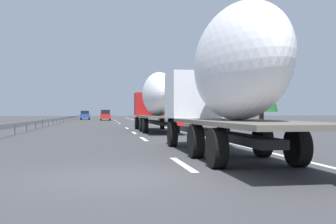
{
  "coord_description": "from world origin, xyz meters",
  "views": [
    {
      "loc": [
        -9.08,
        0.37,
        1.43
      ],
      "look_at": [
        20.92,
        -4.42,
        1.46
      ],
      "focal_mm": 43.74,
      "sensor_mm": 36.0,
      "label": 1
    }
  ],
  "objects": [
    {
      "name": "car_red_compact",
      "position": [
        65.26,
        -0.08,
        0.95
      ],
      "size": [
        4.4,
        1.81,
        1.9
      ],
      "color": "red",
      "rests_on": "ground_plane"
    },
    {
      "name": "lane_stripe_2",
      "position": [
        19.7,
        -1.8,
        0.0
      ],
      "size": [
        3.2,
        0.2,
        0.01
      ],
      "primitive_type": "cube",
      "color": "white",
      "rests_on": "ground_plane"
    },
    {
      "name": "truck_lead",
      "position": [
        21.47,
        -3.6,
        2.46
      ],
      "size": [
        12.92,
        2.55,
        4.34
      ],
      "color": "#B21919",
      "rests_on": "ground_plane"
    },
    {
      "name": "car_blue_sedan",
      "position": [
        73.97,
        3.87,
        0.9
      ],
      "size": [
        4.43,
        1.8,
        1.76
      ],
      "color": "#28479E",
      "rests_on": "ground_plane"
    },
    {
      "name": "tree_4",
      "position": [
        50.63,
        -12.07,
        3.39
      ],
      "size": [
        2.72,
        2.72,
        5.29
      ],
      "color": "#472D19",
      "rests_on": "ground_plane"
    },
    {
      "name": "tree_3",
      "position": [
        37.08,
        -9.87,
        3.1
      ],
      "size": [
        3.1,
        3.1,
        4.91
      ],
      "color": "#472D19",
      "rests_on": "ground_plane"
    },
    {
      "name": "lane_stripe_0",
      "position": [
        2.0,
        -1.8,
        0.0
      ],
      "size": [
        3.2,
        0.2,
        0.01
      ],
      "primitive_type": "cube",
      "color": "white",
      "rests_on": "ground_plane"
    },
    {
      "name": "lane_stripe_1",
      "position": [
        12.83,
        -1.8,
        0.0
      ],
      "size": [
        3.2,
        0.2,
        0.01
      ],
      "primitive_type": "cube",
      "color": "white",
      "rests_on": "ground_plane"
    },
    {
      "name": "ground_plane",
      "position": [
        40.0,
        0.0,
        0.0
      ],
      "size": [
        260.0,
        260.0,
        0.0
      ],
      "primitive_type": "plane",
      "color": "#38383A"
    },
    {
      "name": "lane_stripe_4",
      "position": [
        45.51,
        -1.8,
        0.0
      ],
      "size": [
        3.2,
        0.2,
        0.01
      ],
      "primitive_type": "cube",
      "color": "white",
      "rests_on": "ground_plane"
    },
    {
      "name": "road_sign",
      "position": [
        41.65,
        -6.7,
        2.27
      ],
      "size": [
        0.1,
        0.9,
        3.29
      ],
      "color": "gray",
      "rests_on": "ground_plane"
    },
    {
      "name": "tree_1",
      "position": [
        21.56,
        -11.98,
        4.2
      ],
      "size": [
        2.52,
        2.52,
        6.95
      ],
      "color": "#472D19",
      "rests_on": "ground_plane"
    },
    {
      "name": "guardrail_median",
      "position": [
        43.0,
        6.0,
        0.58
      ],
      "size": [
        94.0,
        0.1,
        0.76
      ],
      "color": "#9EA0A5",
      "rests_on": "ground_plane"
    },
    {
      "name": "lane_stripe_5",
      "position": [
        53.82,
        -1.8,
        0.0
      ],
      "size": [
        3.2,
        0.2,
        0.01
      ],
      "primitive_type": "cube",
      "color": "white",
      "rests_on": "ground_plane"
    },
    {
      "name": "lane_stripe_6",
      "position": [
        64.63,
        -1.8,
        0.0
      ],
      "size": [
        3.2,
        0.2,
        0.01
      ],
      "primitive_type": "cube",
      "color": "white",
      "rests_on": "ground_plane"
    },
    {
      "name": "lane_stripe_7",
      "position": [
        72.4,
        -1.8,
        0.0
      ],
      "size": [
        3.2,
        0.2,
        0.01
      ],
      "primitive_type": "cube",
      "color": "white",
      "rests_on": "ground_plane"
    },
    {
      "name": "tree_2",
      "position": [
        63.78,
        -9.63,
        4.22
      ],
      "size": [
        3.99,
        3.99,
        7.04
      ],
      "color": "#472D19",
      "rests_on": "ground_plane"
    },
    {
      "name": "tree_0",
      "position": [
        35.43,
        -11.79,
        3.95
      ],
      "size": [
        3.39,
        3.39,
        6.39
      ],
      "color": "#472D19",
      "rests_on": "ground_plane"
    },
    {
      "name": "edge_line_right",
      "position": [
        45.0,
        -5.5,
        0.0
      ],
      "size": [
        110.0,
        0.2,
        0.01
      ],
      "primitive_type": "cube",
      "color": "white",
      "rests_on": "ground_plane"
    },
    {
      "name": "lane_stripe_3",
      "position": [
        28.29,
        -1.8,
        0.0
      ],
      "size": [
        3.2,
        0.2,
        0.01
      ],
      "primitive_type": "cube",
      "color": "white",
      "rests_on": "ground_plane"
    },
    {
      "name": "truck_trailing",
      "position": [
        3.67,
        -3.6,
        2.58
      ],
      "size": [
        12.16,
        2.55,
        4.64
      ],
      "color": "silver",
      "rests_on": "ground_plane"
    }
  ]
}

